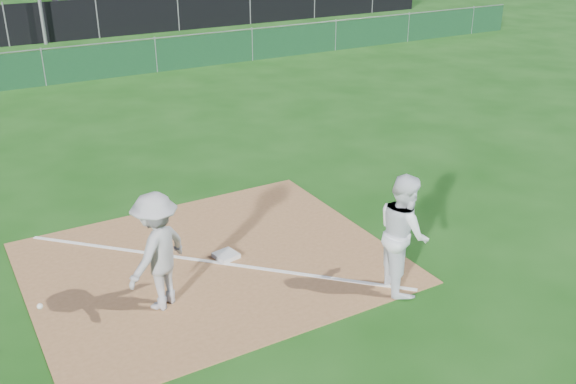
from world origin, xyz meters
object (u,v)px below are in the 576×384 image
object	(u,v)px
car_right	(96,8)
first_base	(226,255)
play_at_first	(157,251)
runner	(403,233)

from	to	relation	value
car_right	first_base	bearing A→B (deg)	-176.10
play_at_first	runner	distance (m)	3.77
first_base	car_right	size ratio (longest dim) A/B	0.08
play_at_first	car_right	size ratio (longest dim) A/B	0.57
first_base	runner	size ratio (longest dim) A/B	0.19
play_at_first	car_right	bearing A→B (deg)	76.99
first_base	runner	xyz separation A→B (m)	(2.03, -2.23, 0.91)
first_base	car_right	world-z (taller)	car_right
play_at_first	runner	bearing A→B (deg)	-21.89
play_at_first	runner	size ratio (longest dim) A/B	1.28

